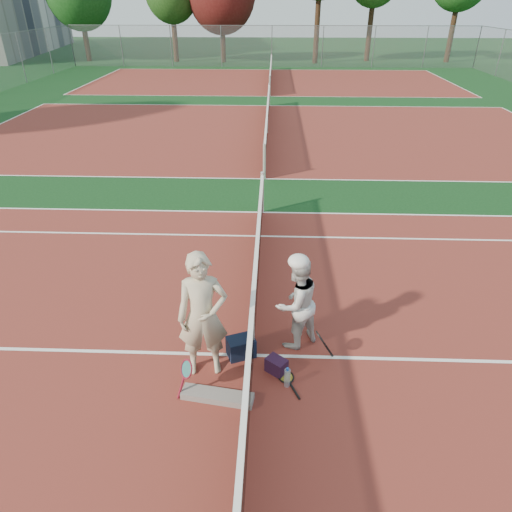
# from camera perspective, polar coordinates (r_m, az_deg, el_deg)

# --- Properties ---
(ground) EXTENTS (130.00, 130.00, 0.00)m
(ground) POSITION_cam_1_polar(r_m,az_deg,el_deg) (7.35, -0.40, -12.33)
(ground) COLOR black
(ground) RESTS_ON ground
(court_main) EXTENTS (23.77, 10.97, 0.01)m
(court_main) POSITION_cam_1_polar(r_m,az_deg,el_deg) (7.35, -0.40, -12.31)
(court_main) COLOR maroon
(court_main) RESTS_ON ground
(court_far_a) EXTENTS (23.77, 10.97, 0.01)m
(court_far_a) POSITION_cam_1_polar(r_m,az_deg,el_deg) (19.58, 1.40, 15.12)
(court_far_a) COLOR maroon
(court_far_a) RESTS_ON ground
(court_far_b) EXTENTS (23.77, 10.97, 0.01)m
(court_far_b) POSITION_cam_1_polar(r_m,az_deg,el_deg) (32.83, 1.83, 21.03)
(court_far_b) COLOR maroon
(court_far_b) RESTS_ON ground
(net_main) EXTENTS (0.10, 10.98, 1.02)m
(net_main) POSITION_cam_1_polar(r_m,az_deg,el_deg) (7.02, -0.42, -9.23)
(net_main) COLOR black
(net_main) RESTS_ON ground
(net_far_a) EXTENTS (0.10, 10.98, 1.02)m
(net_far_a) POSITION_cam_1_polar(r_m,az_deg,el_deg) (19.46, 1.42, 16.56)
(net_far_a) COLOR black
(net_far_a) RESTS_ON ground
(net_far_b) EXTENTS (0.10, 10.98, 1.02)m
(net_far_b) POSITION_cam_1_polar(r_m,az_deg,el_deg) (32.75, 1.84, 21.91)
(net_far_b) COLOR black
(net_far_b) RESTS_ON ground
(fence_back) EXTENTS (32.00, 0.06, 3.00)m
(fence_back) POSITION_cam_1_polar(r_m,az_deg,el_deg) (39.60, 1.98, 24.69)
(fence_back) COLOR slate
(fence_back) RESTS_ON ground
(player_a) EXTENTS (0.79, 0.58, 1.98)m
(player_a) POSITION_cam_1_polar(r_m,az_deg,el_deg) (6.54, -6.68, -7.46)
(player_a) COLOR #C0B495
(player_a) RESTS_ON ground
(player_b) EXTENTS (0.97, 0.94, 1.57)m
(player_b) POSITION_cam_1_polar(r_m,az_deg,el_deg) (7.13, 5.08, -5.87)
(player_b) COLOR silver
(player_b) RESTS_ON ground
(racket_red) EXTENTS (0.37, 0.37, 0.56)m
(racket_red) POSITION_cam_1_polar(r_m,az_deg,el_deg) (6.67, -8.58, -14.78)
(racket_red) COLOR maroon
(racket_red) RESTS_ON ground
(racket_black_held) EXTENTS (0.39, 0.36, 0.54)m
(racket_black_held) POSITION_cam_1_polar(r_m,az_deg,el_deg) (7.18, 8.01, -11.06)
(racket_black_held) COLOR black
(racket_black_held) RESTS_ON ground
(racket_spare) EXTENTS (0.49, 0.66, 0.03)m
(racket_spare) POSITION_cam_1_polar(r_m,az_deg,el_deg) (7.01, 3.74, -14.80)
(racket_spare) COLOR black
(racket_spare) RESTS_ON ground
(sports_bag_navy) EXTENTS (0.50, 0.42, 0.33)m
(sports_bag_navy) POSITION_cam_1_polar(r_m,az_deg,el_deg) (7.25, -1.88, -11.30)
(sports_bag_navy) COLOR black
(sports_bag_navy) RESTS_ON ground
(sports_bag_purple) EXTENTS (0.36, 0.35, 0.24)m
(sports_bag_purple) POSITION_cam_1_polar(r_m,az_deg,el_deg) (7.01, 2.56, -13.52)
(sports_bag_purple) COLOR black
(sports_bag_purple) RESTS_ON ground
(net_cover_canvas) EXTENTS (1.04, 0.39, 0.11)m
(net_cover_canvas) POSITION_cam_1_polar(r_m,az_deg,el_deg) (6.69, -4.84, -17.06)
(net_cover_canvas) COLOR slate
(net_cover_canvas) RESTS_ON ground
(water_bottle) EXTENTS (0.09, 0.09, 0.30)m
(water_bottle) POSITION_cam_1_polar(r_m,az_deg,el_deg) (6.79, 3.92, -14.97)
(water_bottle) COLOR #AEC3DC
(water_bottle) RESTS_ON ground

